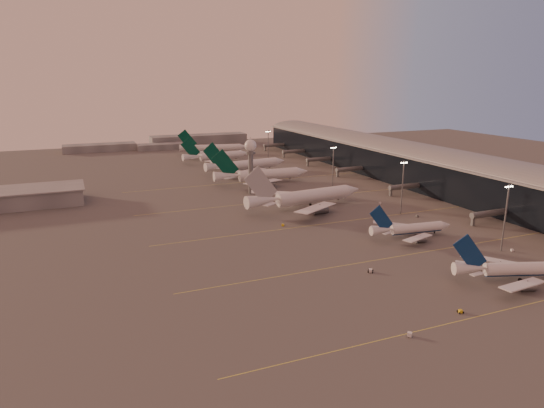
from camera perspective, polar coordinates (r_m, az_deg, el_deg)
name	(u,v)px	position (r m, az deg, el deg)	size (l,w,h in m)	color
ground	(366,275)	(159.90, 11.05, -8.23)	(700.00, 700.00, 0.00)	#4D4B4B
taxiway_markings	(353,219)	(219.65, 9.53, -1.79)	(180.00, 185.25, 0.02)	#DED44E
terminal	(417,165)	(304.95, 16.68, 4.42)	(57.00, 362.00, 23.04)	black
radar_tower	(251,156)	(260.50, -2.53, 5.70)	(6.40, 6.40, 31.10)	slate
mast_a	(506,215)	(192.77, 25.78, -1.16)	(3.60, 0.56, 25.00)	slate
mast_b	(403,185)	(229.59, 15.10, 2.15)	(3.60, 0.56, 25.00)	slate
mast_c	(333,166)	(271.64, 7.19, 4.42)	(3.60, 0.56, 25.00)	slate
mast_d	(268,146)	(350.76, -0.45, 6.84)	(3.60, 0.56, 25.00)	slate
distant_horizon	(171,142)	(458.57, -11.79, 7.14)	(165.00, 37.50, 9.00)	slate
narrowbody_near	(514,271)	(169.60, 26.60, -7.07)	(38.46, 30.16, 15.62)	silver
narrowbody_mid	(411,230)	(200.00, 16.05, -2.96)	(36.43, 28.94, 14.25)	silver
widebody_white	(306,200)	(235.94, 4.05, 0.52)	(65.27, 52.04, 22.99)	silver
greentail_a	(263,177)	(290.01, -1.12, 3.20)	(60.38, 48.73, 21.92)	silver
greentail_b	(247,167)	(324.45, -2.99, 4.41)	(60.09, 48.23, 21.89)	silver
greentail_c	(217,158)	(366.64, -6.51, 5.46)	(53.60, 43.09, 19.49)	silver
greentail_d	(214,149)	(406.85, -6.82, 6.39)	(56.80, 45.48, 20.80)	silver
gsv_truck_a	(410,331)	(127.21, 15.94, -14.21)	(5.71, 5.57, 2.37)	white
gsv_tug_near	(460,312)	(142.77, 21.29, -11.71)	(2.30, 3.31, 0.87)	yellow
gsv_catering_a	(513,247)	(197.49, 26.49, -4.53)	(4.59, 2.77, 3.51)	white
gsv_tug_mid	(371,271)	(162.16, 11.52, -7.71)	(4.35, 4.07, 1.07)	white
gsv_truck_b	(418,215)	(229.78, 16.80, -1.23)	(5.20, 2.32, 2.04)	#545759
gsv_truck_c	(283,224)	(206.85, 1.34, -2.33)	(4.84, 4.67, 2.00)	yellow
gsv_catering_b	(381,200)	(248.63, 12.65, 0.42)	(4.60, 2.39, 3.67)	white
gsv_tug_far	(261,200)	(248.44, -1.35, 0.46)	(2.79, 3.90, 1.01)	white
gsv_tug_hangar	(297,174)	(318.02, 2.95, 3.58)	(3.44, 2.32, 0.92)	yellow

